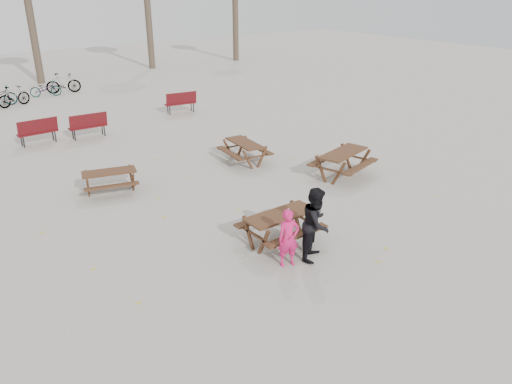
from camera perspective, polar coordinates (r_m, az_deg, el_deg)
ground at (r=12.36m, az=2.79°, el=-5.73°), size 80.00×80.00×0.00m
main_picnic_table at (r=12.09m, az=2.85°, el=-3.30°), size 1.80×1.45×0.78m
food_tray at (r=11.99m, az=3.75°, el=-2.46°), size 0.18×0.11×0.03m
bread_roll at (r=11.97m, az=3.76°, el=-2.27°), size 0.14×0.06×0.05m
soda_bottle at (r=11.92m, az=3.72°, el=-2.32°), size 0.07×0.07×0.17m
child at (r=11.12m, az=3.74°, el=-5.29°), size 0.57×0.47×1.35m
adult at (r=11.40m, az=6.90°, el=-3.60°), size 1.06×1.00×1.73m
picnic_table_east at (r=16.49m, az=9.87°, el=3.17°), size 2.26×1.99×0.83m
picnic_table_north at (r=15.66m, az=-16.33°, el=1.14°), size 1.85×1.64×0.67m
picnic_table_far at (r=17.55m, az=-1.30°, el=4.57°), size 1.53×1.82×0.73m
park_bench_row at (r=21.92m, az=-20.55°, el=7.33°), size 11.78×1.97×1.03m
bicycle_row at (r=29.30m, az=-26.56°, el=10.05°), size 7.88×2.73×1.11m
fallen_leaves at (r=14.41m, az=-1.99°, el=-1.29°), size 11.00×11.00×0.01m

